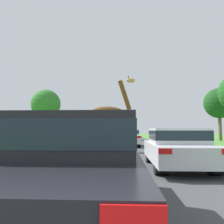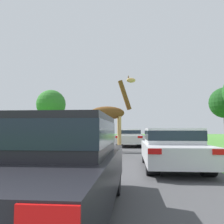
% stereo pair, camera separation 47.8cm
% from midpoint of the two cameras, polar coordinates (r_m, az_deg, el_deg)
% --- Properties ---
extents(road, '(7.25, 120.00, 0.00)m').
position_cam_midpoint_polar(road, '(29.93, 1.82, -6.85)').
color(road, '#424244').
rests_on(road, ground).
extents(giraffe_near_road, '(2.84, 1.08, 4.71)m').
position_cam_midpoint_polar(giraffe_near_road, '(14.48, -1.56, -0.42)').
color(giraffe_near_road, tan).
rests_on(giraffe_near_road, ground).
extents(car_lead_maroon, '(1.90, 4.60, 1.52)m').
position_cam_midpoint_polar(car_lead_maroon, '(3.69, -12.51, -11.97)').
color(car_lead_maroon, black).
rests_on(car_lead_maroon, ground).
extents(car_queue_right, '(1.92, 4.20, 1.37)m').
position_cam_midpoint_polar(car_queue_right, '(30.87, 3.43, -5.42)').
color(car_queue_right, maroon).
rests_on(car_queue_right, ground).
extents(car_queue_left, '(1.82, 4.24, 1.41)m').
position_cam_midpoint_polar(car_queue_left, '(11.34, -11.09, -7.05)').
color(car_queue_left, gray).
rests_on(car_queue_left, ground).
extents(car_far_ahead, '(1.77, 4.78, 1.24)m').
position_cam_midpoint_polar(car_far_ahead, '(27.01, -4.52, -5.67)').
color(car_far_ahead, '#561914').
rests_on(car_far_ahead, ground).
extents(car_verge_right, '(1.94, 4.21, 1.36)m').
position_cam_midpoint_polar(car_verge_right, '(19.18, 3.02, -6.07)').
color(car_verge_right, silver).
rests_on(car_verge_right, ground).
extents(car_rear_follower, '(1.94, 4.46, 1.36)m').
position_cam_midpoint_polar(car_rear_follower, '(8.54, 13.94, -8.10)').
color(car_rear_follower, silver).
rests_on(car_rear_follower, ground).
extents(tree_centre_back, '(4.49, 4.49, 7.53)m').
position_cam_midpoint_polar(tree_centre_back, '(37.87, -16.00, 1.77)').
color(tree_centre_back, brown).
rests_on(tree_centre_back, ground).
extents(tree_right_cluster, '(3.81, 3.81, 6.59)m').
position_cam_midpoint_polar(tree_right_cluster, '(32.58, 24.02, 1.92)').
color(tree_right_cluster, brown).
rests_on(tree_right_cluster, ground).
extents(sign_post, '(0.70, 0.08, 1.85)m').
position_cam_midpoint_polar(sign_post, '(15.57, -18.29, -4.22)').
color(sign_post, '#4C3823').
rests_on(sign_post, ground).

